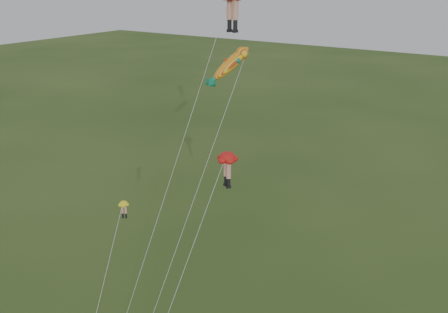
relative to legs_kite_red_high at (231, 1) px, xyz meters
The scene contains 4 objects.
legs_kite_red_high is the anchor object (origin of this frame).
legs_kite_red_mid 10.92m from the legs_kite_red_high, 61.63° to the right, with size 2.06×10.19×13.23m.
legs_kite_yellow 17.11m from the legs_kite_red_high, 131.53° to the right, with size 1.94×6.23×8.66m.
fish_kite 4.48m from the legs_kite_red_high, 58.20° to the right, with size 3.60×9.46×20.19m.
Camera 1 is at (20.29, -20.67, 24.46)m, focal length 40.00 mm.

